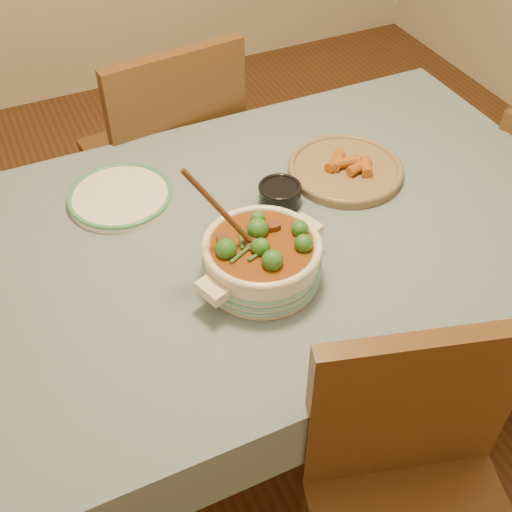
{
  "coord_description": "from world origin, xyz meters",
  "views": [
    {
      "loc": [
        -0.58,
        -1.12,
        1.86
      ],
      "look_at": [
        -0.14,
        -0.17,
        0.85
      ],
      "focal_mm": 45.0,
      "sensor_mm": 36.0,
      "label": 1
    }
  ],
  "objects_px": {
    "chair_near": "(414,500)",
    "fried_plate": "(345,168)",
    "dining_table": "(276,250)",
    "chair_far": "(169,154)",
    "condiment_bowl": "(280,194)",
    "white_plate": "(120,196)",
    "stew_casserole": "(262,257)"
  },
  "relations": [
    {
      "from": "chair_far",
      "to": "fried_plate",
      "type": "bearing_deg",
      "value": 114.69
    },
    {
      "from": "condiment_bowl",
      "to": "chair_far",
      "type": "distance_m",
      "value": 0.67
    },
    {
      "from": "dining_table",
      "to": "condiment_bowl",
      "type": "height_order",
      "value": "condiment_bowl"
    },
    {
      "from": "dining_table",
      "to": "chair_far",
      "type": "relative_size",
      "value": 1.7
    },
    {
      "from": "white_plate",
      "to": "chair_far",
      "type": "bearing_deg",
      "value": 57.76
    },
    {
      "from": "white_plate",
      "to": "condiment_bowl",
      "type": "bearing_deg",
      "value": -26.96
    },
    {
      "from": "stew_casserole",
      "to": "chair_near",
      "type": "distance_m",
      "value": 0.62
    },
    {
      "from": "white_plate",
      "to": "fried_plate",
      "type": "distance_m",
      "value": 0.63
    },
    {
      "from": "condiment_bowl",
      "to": "dining_table",
      "type": "bearing_deg",
      "value": -121.26
    },
    {
      "from": "fried_plate",
      "to": "chair_far",
      "type": "bearing_deg",
      "value": 121.16
    },
    {
      "from": "dining_table",
      "to": "condiment_bowl",
      "type": "xyz_separation_m",
      "value": [
        0.05,
        0.07,
        0.13
      ]
    },
    {
      "from": "white_plate",
      "to": "condiment_bowl",
      "type": "relative_size",
      "value": 2.59
    },
    {
      "from": "fried_plate",
      "to": "chair_far",
      "type": "relative_size",
      "value": 0.37
    },
    {
      "from": "fried_plate",
      "to": "chair_near",
      "type": "distance_m",
      "value": 0.89
    },
    {
      "from": "condiment_bowl",
      "to": "fried_plate",
      "type": "xyz_separation_m",
      "value": [
        0.23,
        0.04,
        -0.01
      ]
    },
    {
      "from": "condiment_bowl",
      "to": "chair_near",
      "type": "xyz_separation_m",
      "value": [
        -0.06,
        -0.77,
        -0.25
      ]
    },
    {
      "from": "dining_table",
      "to": "stew_casserole",
      "type": "height_order",
      "value": "stew_casserole"
    },
    {
      "from": "chair_near",
      "to": "fried_plate",
      "type": "bearing_deg",
      "value": 86.47
    },
    {
      "from": "condiment_bowl",
      "to": "white_plate",
      "type": "bearing_deg",
      "value": 153.04
    },
    {
      "from": "white_plate",
      "to": "chair_near",
      "type": "distance_m",
      "value": 1.05
    },
    {
      "from": "white_plate",
      "to": "fried_plate",
      "type": "bearing_deg",
      "value": -14.24
    },
    {
      "from": "stew_casserole",
      "to": "fried_plate",
      "type": "distance_m",
      "value": 0.48
    },
    {
      "from": "stew_casserole",
      "to": "condiment_bowl",
      "type": "bearing_deg",
      "value": 54.77
    },
    {
      "from": "dining_table",
      "to": "chair_far",
      "type": "height_order",
      "value": "chair_far"
    },
    {
      "from": "dining_table",
      "to": "white_plate",
      "type": "height_order",
      "value": "white_plate"
    },
    {
      "from": "white_plate",
      "to": "chair_far",
      "type": "distance_m",
      "value": 0.54
    },
    {
      "from": "dining_table",
      "to": "condiment_bowl",
      "type": "bearing_deg",
      "value": 58.74
    },
    {
      "from": "condiment_bowl",
      "to": "chair_near",
      "type": "relative_size",
      "value": 0.15
    },
    {
      "from": "stew_casserole",
      "to": "fried_plate",
      "type": "height_order",
      "value": "stew_casserole"
    },
    {
      "from": "stew_casserole",
      "to": "white_plate",
      "type": "xyz_separation_m",
      "value": [
        -0.22,
        0.43,
        -0.06
      ]
    },
    {
      "from": "chair_far",
      "to": "stew_casserole",
      "type": "bearing_deg",
      "value": 80.65
    },
    {
      "from": "dining_table",
      "to": "fried_plate",
      "type": "height_order",
      "value": "fried_plate"
    }
  ]
}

